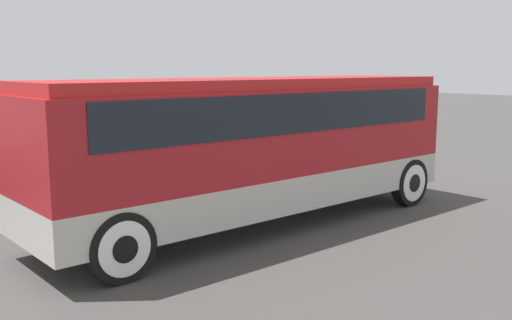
% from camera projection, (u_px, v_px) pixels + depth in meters
% --- Properties ---
extents(ground_plane, '(120.00, 120.00, 0.00)m').
position_uv_depth(ground_plane, '(256.00, 224.00, 12.27)').
color(ground_plane, '#423F3D').
extents(tour_bus, '(9.78, 2.61, 3.12)m').
position_uv_depth(tour_bus, '(259.00, 137.00, 12.02)').
color(tour_bus, '#B7B2A8').
rests_on(tour_bus, ground_plane).
extents(parked_car_mid, '(4.70, 1.97, 1.41)m').
position_uv_depth(parked_car_mid, '(51.00, 153.00, 17.69)').
color(parked_car_mid, '#2D5638').
rests_on(parked_car_mid, ground_plane).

